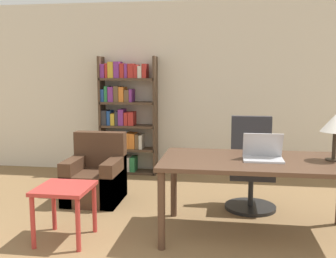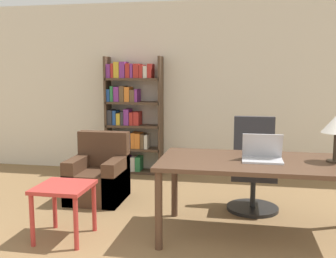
{
  "view_description": "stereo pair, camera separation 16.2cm",
  "coord_description": "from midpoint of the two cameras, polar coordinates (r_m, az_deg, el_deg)",
  "views": [
    {
      "loc": [
        0.21,
        -1.69,
        1.59
      ],
      "look_at": [
        -0.38,
        2.29,
        1.02
      ],
      "focal_mm": 42.0,
      "sensor_mm": 36.0,
      "label": 1
    },
    {
      "loc": [
        0.37,
        -1.66,
        1.59
      ],
      "look_at": [
        -0.38,
        2.29,
        1.02
      ],
      "focal_mm": 42.0,
      "sensor_mm": 36.0,
      "label": 2
    }
  ],
  "objects": [
    {
      "name": "wall_back",
      "position": [
        6.22,
        5.7,
        5.82
      ],
      "size": [
        8.0,
        0.06,
        2.7
      ],
      "color": "beige",
      "rests_on": "ground_plane"
    },
    {
      "name": "desk",
      "position": [
        3.88,
        11.87,
        -5.56
      ],
      "size": [
        1.89,
        0.98,
        0.77
      ],
      "color": "#4C3323",
      "rests_on": "ground_plane"
    },
    {
      "name": "laptop",
      "position": [
        3.85,
        12.44,
        -3.59
      ],
      "size": [
        0.37,
        0.26,
        0.26
      ],
      "color": "#B2B2B7",
      "rests_on": "desk"
    },
    {
      "name": "table_lamp",
      "position": [
        3.97,
        22.07,
        0.62
      ],
      "size": [
        0.28,
        0.28,
        0.45
      ],
      "color": "#2D2319",
      "rests_on": "desk"
    },
    {
      "name": "office_chair",
      "position": [
        4.78,
        10.99,
        -5.69
      ],
      "size": [
        0.6,
        0.6,
        1.08
      ],
      "color": "black",
      "rests_on": "ground_plane"
    },
    {
      "name": "side_table_blue",
      "position": [
        3.93,
        -15.96,
        -9.35
      ],
      "size": [
        0.5,
        0.52,
        0.53
      ],
      "color": "#B2332D",
      "rests_on": "ground_plane"
    },
    {
      "name": "armchair",
      "position": [
        5.07,
        -11.39,
        -7.08
      ],
      "size": [
        0.66,
        0.68,
        0.84
      ],
      "color": "#472D1E",
      "rests_on": "ground_plane"
    },
    {
      "name": "bookshelf",
      "position": [
        6.29,
        -7.17,
        1.56
      ],
      "size": [
        0.9,
        0.28,
        1.85
      ],
      "color": "#4C3828",
      "rests_on": "ground_plane"
    }
  ]
}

